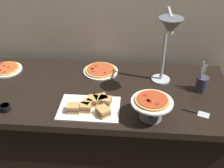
{
  "coord_description": "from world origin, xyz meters",
  "views": [
    {
      "loc": [
        0.24,
        -1.64,
        1.89
      ],
      "look_at": [
        0.1,
        0.0,
        0.81
      ],
      "focal_mm": 44.54,
      "sensor_mm": 36.0,
      "label": 1
    }
  ],
  "objects_px": {
    "pizza_plate_center": "(6,69)",
    "utensil_holder": "(202,83)",
    "sandwich_platter": "(92,106)",
    "pizza_plate_raised_stand": "(152,103)",
    "pizza_plate_front": "(101,71)",
    "heat_lamp": "(169,33)",
    "sauce_cup_near": "(5,107)",
    "serving_spatula": "(197,113)"
  },
  "relations": [
    {
      "from": "sauce_cup_near",
      "to": "sandwich_platter",
      "type": "bearing_deg",
      "value": 6.01
    },
    {
      "from": "pizza_plate_raised_stand",
      "to": "utensil_holder",
      "type": "height_order",
      "value": "utensil_holder"
    },
    {
      "from": "pizza_plate_raised_stand",
      "to": "sandwich_platter",
      "type": "height_order",
      "value": "pizza_plate_raised_stand"
    },
    {
      "from": "pizza_plate_front",
      "to": "pizza_plate_center",
      "type": "distance_m",
      "value": 0.76
    },
    {
      "from": "sandwich_platter",
      "to": "serving_spatula",
      "type": "height_order",
      "value": "sandwich_platter"
    },
    {
      "from": "sauce_cup_near",
      "to": "utensil_holder",
      "type": "distance_m",
      "value": 1.34
    },
    {
      "from": "sauce_cup_near",
      "to": "pizza_plate_front",
      "type": "bearing_deg",
      "value": 43.54
    },
    {
      "from": "pizza_plate_raised_stand",
      "to": "sauce_cup_near",
      "type": "distance_m",
      "value": 0.94
    },
    {
      "from": "sandwich_platter",
      "to": "utensil_holder",
      "type": "relative_size",
      "value": 1.7
    },
    {
      "from": "pizza_plate_front",
      "to": "utensil_holder",
      "type": "distance_m",
      "value": 0.77
    },
    {
      "from": "pizza_plate_front",
      "to": "utensil_holder",
      "type": "height_order",
      "value": "utensil_holder"
    },
    {
      "from": "heat_lamp",
      "to": "pizza_plate_front",
      "type": "relative_size",
      "value": 2.06
    },
    {
      "from": "heat_lamp",
      "to": "pizza_plate_raised_stand",
      "type": "bearing_deg",
      "value": -106.68
    },
    {
      "from": "pizza_plate_front",
      "to": "heat_lamp",
      "type": "bearing_deg",
      "value": -26.33
    },
    {
      "from": "pizza_plate_front",
      "to": "pizza_plate_raised_stand",
      "type": "xyz_separation_m",
      "value": [
        0.38,
        -0.53,
        0.1
      ]
    },
    {
      "from": "sandwich_platter",
      "to": "pizza_plate_raised_stand",
      "type": "bearing_deg",
      "value": -9.22
    },
    {
      "from": "pizza_plate_center",
      "to": "utensil_holder",
      "type": "bearing_deg",
      "value": -6.1
    },
    {
      "from": "pizza_plate_front",
      "to": "sandwich_platter",
      "type": "height_order",
      "value": "sandwich_platter"
    },
    {
      "from": "pizza_plate_raised_stand",
      "to": "serving_spatula",
      "type": "xyz_separation_m",
      "value": [
        0.3,
        0.07,
        -0.11
      ]
    },
    {
      "from": "pizza_plate_raised_stand",
      "to": "sauce_cup_near",
      "type": "height_order",
      "value": "pizza_plate_raised_stand"
    },
    {
      "from": "pizza_plate_center",
      "to": "sauce_cup_near",
      "type": "relative_size",
      "value": 3.62
    },
    {
      "from": "heat_lamp",
      "to": "sandwich_platter",
      "type": "height_order",
      "value": "heat_lamp"
    },
    {
      "from": "pizza_plate_center",
      "to": "serving_spatula",
      "type": "height_order",
      "value": "pizza_plate_center"
    },
    {
      "from": "heat_lamp",
      "to": "pizza_plate_center",
      "type": "bearing_deg",
      "value": 171.06
    },
    {
      "from": "heat_lamp",
      "to": "pizza_plate_center",
      "type": "relative_size",
      "value": 2.24
    },
    {
      "from": "pizza_plate_center",
      "to": "pizza_plate_raised_stand",
      "type": "height_order",
      "value": "pizza_plate_raised_stand"
    },
    {
      "from": "pizza_plate_front",
      "to": "sandwich_platter",
      "type": "bearing_deg",
      "value": -90.26
    },
    {
      "from": "heat_lamp",
      "to": "sauce_cup_near",
      "type": "bearing_deg",
      "value": -163.71
    },
    {
      "from": "pizza_plate_raised_stand",
      "to": "sandwich_platter",
      "type": "xyz_separation_m",
      "value": [
        -0.38,
        0.06,
        -0.09
      ]
    },
    {
      "from": "pizza_plate_center",
      "to": "sauce_cup_near",
      "type": "height_order",
      "value": "sauce_cup_near"
    },
    {
      "from": "serving_spatula",
      "to": "heat_lamp",
      "type": "bearing_deg",
      "value": 131.81
    },
    {
      "from": "utensil_holder",
      "to": "serving_spatula",
      "type": "xyz_separation_m",
      "value": [
        -0.07,
        -0.26,
        -0.06
      ]
    },
    {
      "from": "pizza_plate_front",
      "to": "pizza_plate_center",
      "type": "height_order",
      "value": "same"
    },
    {
      "from": "heat_lamp",
      "to": "utensil_holder",
      "type": "bearing_deg",
      "value": 6.68
    },
    {
      "from": "heat_lamp",
      "to": "pizza_plate_center",
      "type": "distance_m",
      "value": 1.31
    },
    {
      "from": "sandwich_platter",
      "to": "serving_spatula",
      "type": "relative_size",
      "value": 2.31
    },
    {
      "from": "pizza_plate_raised_stand",
      "to": "pizza_plate_center",
      "type": "bearing_deg",
      "value": 156.44
    },
    {
      "from": "heat_lamp",
      "to": "sandwich_platter",
      "type": "distance_m",
      "value": 0.67
    },
    {
      "from": "pizza_plate_center",
      "to": "utensil_holder",
      "type": "distance_m",
      "value": 1.51
    },
    {
      "from": "pizza_plate_raised_stand",
      "to": "serving_spatula",
      "type": "distance_m",
      "value": 0.33
    },
    {
      "from": "pizza_plate_front",
      "to": "sandwich_platter",
      "type": "distance_m",
      "value": 0.47
    },
    {
      "from": "pizza_plate_center",
      "to": "pizza_plate_raised_stand",
      "type": "bearing_deg",
      "value": -23.56
    }
  ]
}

